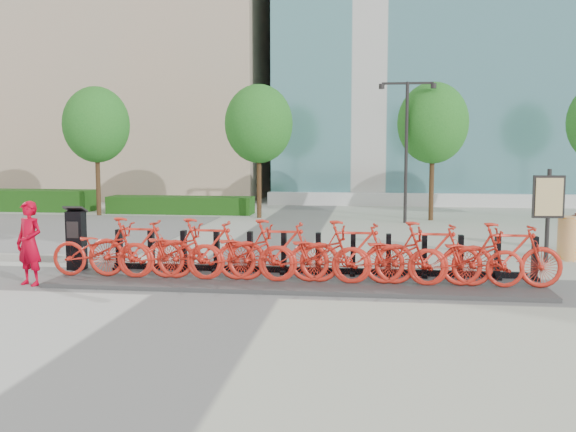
# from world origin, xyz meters

# --- Properties ---
(ground) EXTENTS (120.00, 120.00, 0.00)m
(ground) POSITION_xyz_m (0.00, 0.00, 0.00)
(ground) COLOR #ABAE96
(hedge_b) EXTENTS (6.00, 1.20, 0.70)m
(hedge_b) POSITION_xyz_m (-5.00, 13.20, 0.35)
(hedge_b) COLOR #1E5012
(hedge_b) RESTS_ON ground
(tree_0) EXTENTS (2.60, 2.60, 5.10)m
(tree_0) POSITION_xyz_m (-8.00, 12.00, 3.59)
(tree_0) COLOR #452A17
(tree_0) RESTS_ON ground
(tree_1) EXTENTS (2.60, 2.60, 5.10)m
(tree_1) POSITION_xyz_m (-1.50, 12.00, 3.59)
(tree_1) COLOR #452A17
(tree_1) RESTS_ON ground
(tree_2) EXTENTS (2.60, 2.60, 5.10)m
(tree_2) POSITION_xyz_m (5.00, 12.00, 3.59)
(tree_2) COLOR #452A17
(tree_2) RESTS_ON ground
(streetlamp) EXTENTS (2.00, 0.20, 5.00)m
(streetlamp) POSITION_xyz_m (4.00, 11.00, 3.13)
(streetlamp) COLOR black
(streetlamp) RESTS_ON ground
(dock_pad) EXTENTS (9.60, 2.40, 0.08)m
(dock_pad) POSITION_xyz_m (1.30, 0.30, 0.04)
(dock_pad) COLOR #3E3E3E
(dock_pad) RESTS_ON ground
(dock_rail_posts) EXTENTS (8.74, 0.50, 0.85)m
(dock_rail_posts) POSITION_xyz_m (1.72, 0.77, 0.51)
(dock_rail_posts) COLOR black
(dock_rail_posts) RESTS_ON dock_pad
(bike_0) EXTENTS (2.08, 0.72, 1.09)m
(bike_0) POSITION_xyz_m (-2.60, -0.05, 0.63)
(bike_0) COLOR red
(bike_0) RESTS_ON dock_pad
(bike_1) EXTENTS (2.02, 0.57, 1.21)m
(bike_1) POSITION_xyz_m (-1.88, -0.05, 0.69)
(bike_1) COLOR red
(bike_1) RESTS_ON dock_pad
(bike_2) EXTENTS (2.08, 0.72, 1.09)m
(bike_2) POSITION_xyz_m (-1.16, -0.05, 0.63)
(bike_2) COLOR red
(bike_2) RESTS_ON dock_pad
(bike_3) EXTENTS (2.02, 0.57, 1.21)m
(bike_3) POSITION_xyz_m (-0.44, -0.05, 0.69)
(bike_3) COLOR red
(bike_3) RESTS_ON dock_pad
(bike_4) EXTENTS (2.08, 0.72, 1.09)m
(bike_4) POSITION_xyz_m (0.28, -0.05, 0.63)
(bike_4) COLOR red
(bike_4) RESTS_ON dock_pad
(bike_5) EXTENTS (2.02, 0.57, 1.21)m
(bike_5) POSITION_xyz_m (1.00, -0.05, 0.69)
(bike_5) COLOR red
(bike_5) RESTS_ON dock_pad
(bike_6) EXTENTS (2.08, 0.72, 1.09)m
(bike_6) POSITION_xyz_m (1.72, -0.05, 0.63)
(bike_6) COLOR red
(bike_6) RESTS_ON dock_pad
(bike_7) EXTENTS (2.02, 0.57, 1.21)m
(bike_7) POSITION_xyz_m (2.44, -0.05, 0.69)
(bike_7) COLOR red
(bike_7) RESTS_ON dock_pad
(bike_8) EXTENTS (2.08, 0.72, 1.09)m
(bike_8) POSITION_xyz_m (3.16, -0.05, 0.63)
(bike_8) COLOR red
(bike_8) RESTS_ON dock_pad
(bike_9) EXTENTS (2.02, 0.57, 1.21)m
(bike_9) POSITION_xyz_m (3.88, -0.05, 0.69)
(bike_9) COLOR red
(bike_9) RESTS_ON dock_pad
(bike_10) EXTENTS (2.08, 0.72, 1.09)m
(bike_10) POSITION_xyz_m (4.60, -0.05, 0.63)
(bike_10) COLOR red
(bike_10) RESTS_ON dock_pad
(bike_11) EXTENTS (2.02, 0.57, 1.21)m
(bike_11) POSITION_xyz_m (5.32, -0.05, 0.69)
(bike_11) COLOR red
(bike_11) RESTS_ON dock_pad
(kiosk) EXTENTS (0.44, 0.37, 1.38)m
(kiosk) POSITION_xyz_m (-3.45, 0.60, 0.74)
(kiosk) COLOR black
(kiosk) RESTS_ON dock_pad
(worker_red) EXTENTS (0.70, 0.56, 1.65)m
(worker_red) POSITION_xyz_m (-3.81, -0.67, 0.83)
(worker_red) COLOR #BA001B
(worker_red) RESTS_ON ground
(construction_barrel) EXTENTS (0.70, 0.70, 1.05)m
(construction_barrel) POSITION_xyz_m (7.51, 3.66, 0.52)
(construction_barrel) COLOR #FF8C00
(construction_barrel) RESTS_ON ground
(map_sign) EXTENTS (0.72, 0.17, 2.20)m
(map_sign) POSITION_xyz_m (6.89, 3.26, 1.45)
(map_sign) COLOR black
(map_sign) RESTS_ON ground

